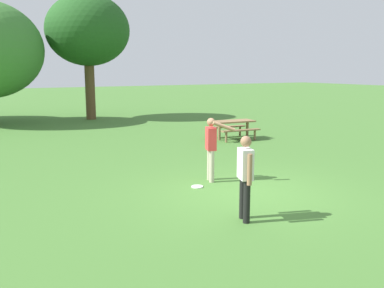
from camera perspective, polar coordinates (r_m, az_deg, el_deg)
The scene contains 6 objects.
ground_plane at distance 10.23m, azimuth 6.94°, elevation -6.35°, with size 120.00×120.00×0.00m, color #447530.
person_thrower at distance 10.94m, azimuth 2.59°, elevation -0.05°, with size 0.62×0.77×1.64m.
person_catcher at distance 8.12m, azimuth 7.11°, elevation -3.81°, with size 0.33×0.58×1.64m.
frisbee at distance 10.55m, azimuth 0.69°, elevation -5.70°, with size 0.29×0.29×0.03m, color white.
picnic_table_near at distance 17.67m, azimuth 5.56°, elevation 2.46°, with size 1.82×1.56×0.77m.
tree_slender_mid at distance 25.26m, azimuth -13.73°, elevation 14.45°, with size 4.64×4.64×6.96m.
Camera 1 is at (-5.89, -7.86, 2.87)m, focal length 40.03 mm.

